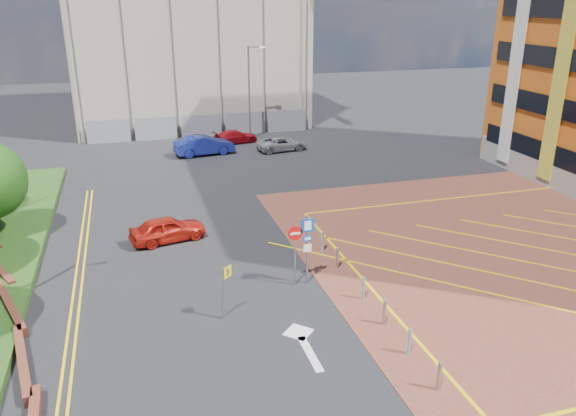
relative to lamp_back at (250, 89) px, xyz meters
name	(u,v)px	position (x,y,z in m)	size (l,w,h in m)	color
ground	(303,295)	(-4.08, -28.00, -4.36)	(140.00, 140.00, 0.00)	black
retaining_wall	(5,308)	(-15.88, -26.00, -4.16)	(6.06, 20.33, 0.40)	brown
lamp_back	(250,89)	(0.00, 0.00, 0.00)	(1.53, 0.16, 8.00)	#9EA0A8
sign_cluster	(303,243)	(-3.78, -27.02, -2.41)	(1.17, 0.12, 3.20)	#9EA0A8
warning_sign	(224,286)	(-7.51, -28.86, -2.93)	(0.53, 0.37, 2.24)	#9EA0A8
bollard_row	(370,297)	(-1.78, -29.67, -3.89)	(0.14, 11.14, 0.90)	#9EA0A8
construction_building	(182,6)	(-4.08, 12.00, 6.64)	(21.20, 19.20, 22.00)	#B7AD95
construction_fence	(213,125)	(-3.08, 2.00, -3.36)	(21.60, 0.06, 2.00)	gray
car_red_left	(168,229)	(-9.01, -20.64, -3.71)	(1.54, 3.83, 1.31)	#B01A0F
car_blue_back	(204,145)	(-4.77, -4.21, -3.58)	(1.64, 4.71, 1.55)	navy
car_red_back	(236,137)	(-1.60, -1.10, -3.80)	(1.56, 3.83, 1.11)	#9F0D16
car_silver_back	(282,144)	(1.52, -4.65, -3.79)	(1.90, 4.11, 1.14)	#A7A6AD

